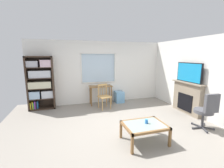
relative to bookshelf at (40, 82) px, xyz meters
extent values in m
cube|color=gray|center=(2.18, -2.31, -1.01)|extent=(6.38, 6.11, 0.02)
cube|color=white|center=(2.18, 0.24, -0.57)|extent=(5.38, 0.12, 0.84)
cube|color=white|center=(2.18, 0.24, 1.27)|extent=(5.38, 0.12, 0.47)
cube|color=white|center=(0.49, 0.24, 0.44)|extent=(2.00, 0.12, 1.19)
cube|color=white|center=(3.87, 0.24, 0.44)|extent=(2.00, 0.12, 1.19)
cube|color=silver|center=(2.18, 0.25, 0.44)|extent=(1.38, 0.02, 1.19)
cube|color=white|center=(2.18, 0.18, -0.14)|extent=(1.44, 0.06, 0.03)
cube|color=white|center=(2.18, 0.18, 1.02)|extent=(1.44, 0.06, 0.03)
cube|color=white|center=(1.49, 0.18, 0.44)|extent=(0.03, 0.06, 1.19)
cube|color=white|center=(2.87, 0.18, 0.44)|extent=(0.03, 0.06, 1.19)
cube|color=white|center=(4.93, -2.31, 0.26)|extent=(0.12, 5.31, 2.50)
cube|color=#38281E|center=(-0.42, -0.01, -0.03)|extent=(0.05, 0.38, 1.92)
cube|color=#38281E|center=(0.43, -0.01, -0.03)|extent=(0.05, 0.38, 1.92)
cube|color=#38281E|center=(0.01, -0.01, 0.90)|extent=(0.90, 0.38, 0.05)
cube|color=#38281E|center=(0.01, -0.01, -0.97)|extent=(0.90, 0.38, 0.05)
cube|color=#38281E|center=(0.01, 0.18, -0.03)|extent=(0.90, 0.02, 1.92)
cube|color=#38281E|center=(0.01, -0.01, -0.60)|extent=(0.85, 0.36, 0.02)
cube|color=#38281E|center=(0.01, -0.01, -0.22)|extent=(0.85, 0.36, 0.02)
cube|color=#38281E|center=(0.01, -0.01, 0.15)|extent=(0.85, 0.36, 0.02)
cube|color=#38281E|center=(0.01, -0.01, 0.53)|extent=(0.85, 0.36, 0.02)
cube|color=#9EBCDB|center=(-0.21, -0.02, -0.45)|extent=(0.34, 0.30, 0.27)
cube|color=silver|center=(0.21, -0.02, -0.45)|extent=(0.39, 0.27, 0.26)
cube|color=beige|center=(-0.01, -0.02, -0.09)|extent=(0.74, 0.32, 0.24)
cube|color=silver|center=(0.02, -0.02, 0.29)|extent=(0.71, 0.27, 0.25)
cube|color=#B2B2BC|center=(-0.20, -0.02, 0.65)|extent=(0.36, 0.27, 0.22)
cube|color=beige|center=(0.23, -0.02, 0.66)|extent=(0.35, 0.32, 0.25)
cube|color=yellow|center=(-0.36, -0.03, -0.83)|extent=(0.03, 0.30, 0.23)
cube|color=black|center=(-0.33, -0.03, -0.82)|extent=(0.02, 0.27, 0.25)
cube|color=yellow|center=(-0.30, -0.03, -0.81)|extent=(0.03, 0.26, 0.28)
cube|color=green|center=(-0.27, -0.03, -0.83)|extent=(0.02, 0.29, 0.23)
cube|color=purple|center=(-0.22, -0.03, -0.81)|extent=(0.04, 0.28, 0.28)
cube|color=black|center=(-0.18, -0.03, -0.81)|extent=(0.03, 0.28, 0.28)
cube|color=#286BB2|center=(-0.14, -0.03, -0.82)|extent=(0.03, 0.21, 0.26)
cube|color=brown|center=(2.18, -0.11, -0.26)|extent=(0.90, 0.40, 0.03)
cylinder|color=brown|center=(1.78, -0.26, -0.63)|extent=(0.04, 0.04, 0.72)
cylinder|color=brown|center=(2.58, -0.26, -0.63)|extent=(0.04, 0.04, 0.72)
cylinder|color=brown|center=(1.78, 0.04, -0.63)|extent=(0.04, 0.04, 0.72)
cylinder|color=brown|center=(2.58, 0.04, -0.63)|extent=(0.04, 0.04, 0.72)
cube|color=tan|center=(2.20, -0.66, -0.55)|extent=(0.50, 0.48, 0.04)
cylinder|color=tan|center=(2.07, -0.85, -0.78)|extent=(0.04, 0.04, 0.43)
cylinder|color=tan|center=(2.40, -0.77, -0.78)|extent=(0.04, 0.04, 0.43)
cylinder|color=tan|center=(2.00, -0.54, -0.78)|extent=(0.04, 0.04, 0.43)
cylinder|color=tan|center=(2.33, -0.46, -0.78)|extent=(0.04, 0.04, 0.43)
cylinder|color=tan|center=(2.00, -0.54, -0.32)|extent=(0.04, 0.04, 0.45)
cylinder|color=tan|center=(2.33, -0.46, -0.32)|extent=(0.04, 0.04, 0.45)
cube|color=tan|center=(2.17, -0.50, -0.13)|extent=(0.36, 0.12, 0.06)
cylinder|color=tan|center=(2.06, -0.52, -0.35)|extent=(0.02, 0.02, 0.35)
cylinder|color=tan|center=(2.17, -0.50, -0.35)|extent=(0.02, 0.02, 0.35)
cylinder|color=tan|center=(2.27, -0.48, -0.35)|extent=(0.02, 0.02, 0.35)
cube|color=#72ADDB|center=(2.98, -0.06, -0.77)|extent=(0.35, 0.40, 0.46)
cube|color=gray|center=(4.78, -1.89, -0.48)|extent=(0.18, 1.15, 1.03)
cube|color=black|center=(4.68, -1.89, -0.61)|extent=(0.03, 0.63, 0.57)
cube|color=gray|center=(4.76, -1.89, 0.05)|extent=(0.26, 1.25, 0.04)
cube|color=black|center=(4.76, -1.89, 0.39)|extent=(0.05, 1.02, 0.64)
cube|color=#198CCC|center=(4.73, -1.89, 0.39)|extent=(0.01, 0.97, 0.59)
cylinder|color=#4C4C51|center=(4.32, -2.96, -0.52)|extent=(0.48, 0.48, 0.09)
cube|color=#4C4C51|center=(4.30, -3.18, -0.24)|extent=(0.40, 0.11, 0.48)
cylinder|color=#38383D|center=(4.32, -2.96, -0.76)|extent=(0.06, 0.06, 0.42)
cube|color=#38383D|center=(4.18, -2.95, -0.97)|extent=(0.28, 0.06, 0.03)
cylinder|color=#38383D|center=(4.04, -2.94, -0.97)|extent=(0.05, 0.05, 0.05)
cube|color=#38383D|center=(4.27, -3.09, -0.97)|extent=(0.14, 0.27, 0.03)
cylinder|color=#38383D|center=(4.21, -3.22, -0.97)|extent=(0.05, 0.05, 0.05)
cube|color=#38383D|center=(4.43, -3.05, -0.97)|extent=(0.24, 0.21, 0.03)
cylinder|color=#38383D|center=(4.53, -3.14, -0.97)|extent=(0.05, 0.05, 0.05)
cube|color=#38383D|center=(4.44, -2.89, -0.97)|extent=(0.26, 0.18, 0.03)
cylinder|color=#38383D|center=(4.56, -2.81, -0.97)|extent=(0.05, 0.05, 0.05)
cube|color=#38383D|center=(4.29, -2.82, -0.97)|extent=(0.10, 0.28, 0.03)
cylinder|color=#38383D|center=(4.25, -2.69, -0.97)|extent=(0.05, 0.05, 0.05)
cube|color=#8C9E99|center=(2.49, -3.10, -0.58)|extent=(0.83, 0.59, 0.02)
cube|color=brown|center=(2.49, -3.42, -0.59)|extent=(0.93, 0.05, 0.05)
cube|color=brown|center=(2.49, -2.78, -0.59)|extent=(0.93, 0.05, 0.05)
cube|color=brown|center=(2.06, -3.10, -0.59)|extent=(0.05, 0.69, 0.05)
cube|color=brown|center=(2.93, -3.10, -0.59)|extent=(0.05, 0.69, 0.05)
cube|color=brown|center=(2.06, -3.42, -0.81)|extent=(0.05, 0.05, 0.38)
cube|color=brown|center=(2.93, -3.42, -0.81)|extent=(0.05, 0.05, 0.38)
cube|color=brown|center=(2.06, -2.78, -0.81)|extent=(0.05, 0.05, 0.38)
cube|color=brown|center=(2.93, -2.78, -0.81)|extent=(0.05, 0.05, 0.38)
cylinder|color=#337FD6|center=(2.56, -3.07, -0.52)|extent=(0.07, 0.07, 0.09)
camera|label=1|loc=(0.86, -5.95, 0.93)|focal=24.65mm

